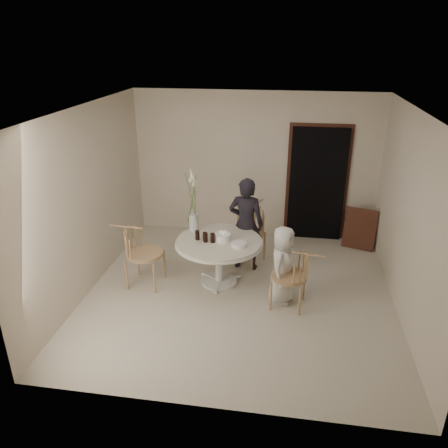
# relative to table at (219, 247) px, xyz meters

# --- Properties ---
(ground) EXTENTS (4.50, 4.50, 0.00)m
(ground) POSITION_rel_table_xyz_m (0.35, -0.25, -0.62)
(ground) COLOR beige
(ground) RESTS_ON ground
(room_shell) EXTENTS (4.50, 4.50, 4.50)m
(room_shell) POSITION_rel_table_xyz_m (0.35, -0.25, 1.00)
(room_shell) COLOR silver
(room_shell) RESTS_ON ground
(doorway) EXTENTS (1.00, 0.10, 2.10)m
(doorway) POSITION_rel_table_xyz_m (1.50, 1.94, 0.43)
(doorway) COLOR black
(doorway) RESTS_ON ground
(door_trim) EXTENTS (1.12, 0.03, 2.22)m
(door_trim) POSITION_rel_table_xyz_m (1.50, 1.98, 0.49)
(door_trim) COLOR #50221B
(door_trim) RESTS_ON ground
(table) EXTENTS (1.33, 1.33, 0.73)m
(table) POSITION_rel_table_xyz_m (0.00, 0.00, 0.00)
(table) COLOR silver
(table) RESTS_ON ground
(picture_frame) EXTENTS (0.59, 0.33, 0.74)m
(picture_frame) POSITION_rel_table_xyz_m (2.30, 1.59, -0.24)
(picture_frame) COLOR #50221B
(picture_frame) RESTS_ON ground
(chair_far) EXTENTS (0.69, 0.71, 0.99)m
(chair_far) POSITION_rel_table_xyz_m (0.40, 0.88, 0.02)
(chair_far) COLOR tan
(chair_far) RESTS_ON ground
(chair_right) EXTENTS (0.57, 0.53, 0.87)m
(chair_right) POSITION_rel_table_xyz_m (1.19, -0.49, -0.05)
(chair_right) COLOR tan
(chair_right) RESTS_ON ground
(chair_left) EXTENTS (0.61, 0.57, 0.97)m
(chair_left) POSITION_rel_table_xyz_m (-1.25, -0.20, 0.01)
(chair_left) COLOR tan
(chair_left) RESTS_ON ground
(girl) EXTENTS (0.60, 0.43, 1.56)m
(girl) POSITION_rel_table_xyz_m (0.35, 0.57, 0.16)
(girl) COLOR black
(girl) RESTS_ON ground
(boy) EXTENTS (0.51, 0.65, 1.16)m
(boy) POSITION_rel_table_xyz_m (0.97, -0.35, -0.03)
(boy) COLOR silver
(boy) RESTS_ON ground
(birthday_cake) EXTENTS (0.23, 0.23, 0.16)m
(birthday_cake) POSITION_rel_table_xyz_m (0.06, 0.00, 0.17)
(birthday_cake) COLOR white
(birthday_cake) RESTS_ON table
(cola_tumbler_a) EXTENTS (0.08, 0.08, 0.15)m
(cola_tumbler_a) POSITION_rel_table_xyz_m (-0.33, -0.02, 0.19)
(cola_tumbler_a) COLOR black
(cola_tumbler_a) RESTS_ON table
(cola_tumbler_b) EXTENTS (0.08, 0.08, 0.15)m
(cola_tumbler_b) POSITION_rel_table_xyz_m (-0.19, -0.08, 0.19)
(cola_tumbler_b) COLOR black
(cola_tumbler_b) RESTS_ON table
(cola_tumbler_c) EXTENTS (0.08, 0.08, 0.14)m
(cola_tumbler_c) POSITION_rel_table_xyz_m (-0.21, -0.05, 0.18)
(cola_tumbler_c) COLOR black
(cola_tumbler_c) RESTS_ON table
(cola_tumbler_d) EXTENTS (0.09, 0.09, 0.15)m
(cola_tumbler_d) POSITION_rel_table_xyz_m (-0.08, -0.08, 0.19)
(cola_tumbler_d) COLOR black
(cola_tumbler_d) RESTS_ON table
(plate_stack) EXTENTS (0.23, 0.23, 0.06)m
(plate_stack) POSITION_rel_table_xyz_m (0.32, -0.15, 0.14)
(plate_stack) COLOR white
(plate_stack) RESTS_ON table
(flower_vase) EXTENTS (0.15, 0.15, 1.04)m
(flower_vase) POSITION_rel_table_xyz_m (-0.45, 0.31, 0.48)
(flower_vase) COLOR silver
(flower_vase) RESTS_ON table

